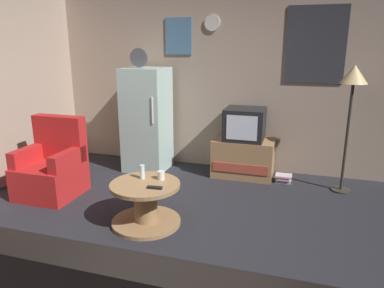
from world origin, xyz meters
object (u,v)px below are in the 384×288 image
wine_glass (142,172)px  remote_control (155,188)px  tv_stand (243,158)px  crt_tv (245,124)px  mug_ceramic_white (161,175)px  book_stack (283,178)px  standing_lamp (353,85)px  fridge (147,119)px  armchair (52,168)px  coffee_table (146,204)px

wine_glass → remote_control: (0.23, -0.22, -0.06)m
tv_stand → crt_tv: size_ratio=1.56×
remote_control → mug_ceramic_white: bearing=92.7°
book_stack → standing_lamp: bearing=-6.7°
fridge → armchair: bearing=-120.8°
coffee_table → armchair: armchair is taller
coffee_table → mug_ceramic_white: bearing=52.5°
coffee_table → crt_tv: bearing=67.3°
fridge → standing_lamp: 2.79m
mug_ceramic_white → tv_stand: bearing=68.9°
coffee_table → remote_control: (0.15, -0.10, 0.24)m
standing_lamp → remote_control: 2.66m
crt_tv → mug_ceramic_white: bearing=-111.1°
standing_lamp → book_stack: size_ratio=7.27×
fridge → mug_ceramic_white: size_ratio=19.67×
mug_ceramic_white → armchair: (-1.55, 0.24, -0.16)m
crt_tv → coffee_table: crt_tv is taller
coffee_table → wine_glass: wine_glass is taller
crt_tv → remote_control: size_ratio=3.60×
crt_tv → coffee_table: bearing=-112.7°
wine_glass → book_stack: (1.39, 1.52, -0.47)m
remote_control → armchair: (-1.58, 0.49, -0.13)m
crt_tv → armchair: size_ratio=0.56×
wine_glass → fridge: bearing=112.1°
armchair → crt_tv: bearing=32.1°
coffee_table → book_stack: 2.10m
standing_lamp → remote_control: standing_lamp is taller
crt_tv → standing_lamp: standing_lamp is taller
remote_control → armchair: 1.66m
tv_stand → book_stack: size_ratio=3.84×
fridge → standing_lamp: fridge is taller
tv_stand → wine_glass: 1.84m
coffee_table → book_stack: (1.31, 1.63, -0.17)m
remote_control → book_stack: bearing=51.5°
wine_glass → mug_ceramic_white: (0.20, 0.04, -0.03)m
coffee_table → wine_glass: (-0.08, 0.11, 0.30)m
crt_tv → wine_glass: 1.83m
wine_glass → standing_lamp: bearing=34.2°
tv_stand → coffee_table: size_ratio=1.17×
wine_glass → remote_control: 0.32m
remote_control → standing_lamp: bearing=36.4°
mug_ceramic_white → remote_control: mug_ceramic_white is taller
tv_stand → remote_control: bearing=-107.5°
mug_ceramic_white → book_stack: 1.95m
standing_lamp → coffee_table: (-2.03, -1.55, -1.13)m
standing_lamp → coffee_table: standing_lamp is taller
armchair → coffee_table: bearing=-15.2°
wine_glass → book_stack: wine_glass is taller
fridge → standing_lamp: bearing=-1.6°
crt_tv → armchair: (-2.16, -1.35, -0.41)m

